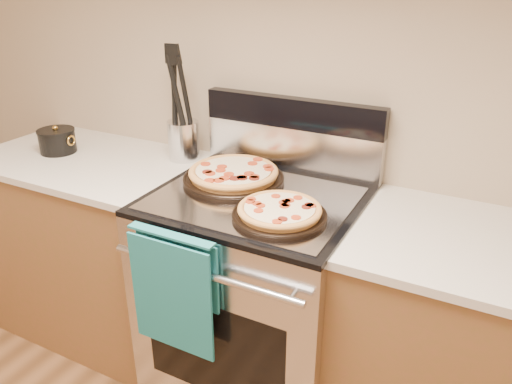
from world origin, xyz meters
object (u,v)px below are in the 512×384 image
at_px(range_body, 257,300).
at_px(pepperoni_pizza_front, 280,212).
at_px(saucepan, 57,142).
at_px(pepperoni_pizza_back, 234,175).
at_px(utensil_crock, 184,140).

bearing_deg(range_body, pepperoni_pizza_front, -40.70).
bearing_deg(saucepan, pepperoni_pizza_back, 2.70).
height_order(range_body, pepperoni_pizza_back, pepperoni_pizza_back).
bearing_deg(saucepan, utensil_crock, 19.11).
height_order(pepperoni_pizza_front, saucepan, saucepan).
height_order(utensil_crock, saucepan, utensil_crock).
bearing_deg(saucepan, pepperoni_pizza_front, -7.48).
height_order(range_body, utensil_crock, utensil_crock).
xyz_separation_m(pepperoni_pizza_front, utensil_crock, (-0.63, 0.35, 0.05)).
xyz_separation_m(range_body, utensil_crock, (-0.48, 0.22, 0.55)).
distance_m(utensil_crock, saucepan, 0.60).
xyz_separation_m(pepperoni_pizza_back, saucepan, (-0.91, -0.04, 0.01)).
relative_size(range_body, pepperoni_pizza_back, 2.30).
bearing_deg(pepperoni_pizza_back, utensil_crock, 155.63).
bearing_deg(range_body, utensil_crock, 154.99).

